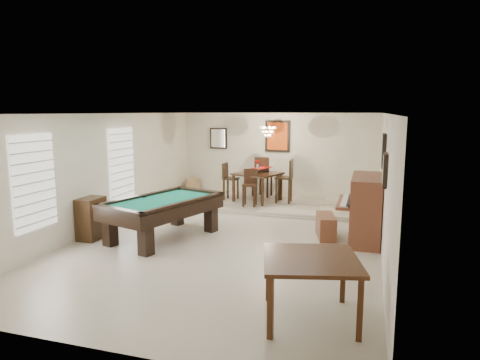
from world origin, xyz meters
The scene contains 26 objects.
ground_plane centered at (0.00, 0.00, -0.01)m, with size 6.00×9.00×0.02m, color beige.
wall_back centered at (0.00, 4.50, 1.30)m, with size 6.00×0.04×2.60m, color silver.
wall_front centered at (0.00, -4.50, 1.30)m, with size 6.00×0.04×2.60m, color silver.
wall_left centered at (-3.00, 0.00, 1.30)m, with size 0.04×9.00×2.60m, color silver.
wall_right centered at (3.00, 0.00, 1.30)m, with size 0.04×9.00×2.60m, color silver.
ceiling centered at (0.00, 0.00, 2.60)m, with size 6.00×9.00×0.04m, color white.
dining_step centered at (0.00, 3.25, 0.06)m, with size 6.00×2.50×0.12m, color beige.
window_left_front centered at (-2.97, -2.20, 1.40)m, with size 0.06×1.00×1.70m, color white.
window_left_rear centered at (-2.97, 0.60, 1.40)m, with size 0.06×1.00×1.70m, color white.
pool_table centered at (-1.38, -0.41, 0.41)m, with size 1.33×2.45×0.82m, color black, non-canonical shape.
square_table centered at (2.07, -3.08, 0.41)m, with size 1.19×1.19×0.82m, color #381D0E, non-canonical shape.
upright_piano centered at (2.53, 0.67, 0.67)m, with size 0.90×1.61×1.35m, color brown, non-canonical shape.
piano_bench centered at (1.89, 0.64, 0.24)m, with size 0.34×0.87×0.48m, color brown.
apothecary_chest centered at (-2.78, -0.91, 0.44)m, with size 0.39×0.58×0.88m, color black.
dining_table centered at (-0.31, 3.30, 0.58)m, with size 1.12×1.12×0.92m, color black, non-canonical shape.
flower_vase centered at (-0.31, 3.30, 1.17)m, with size 0.15×0.15×0.26m, color #9F110D, non-canonical shape.
dining_chair_south centered at (-0.34, 2.59, 0.61)m, with size 0.37×0.37×0.99m, color black, non-canonical shape.
dining_chair_north centered at (-0.30, 4.01, 0.72)m, with size 0.44×0.44×1.20m, color black, non-canonical shape.
dining_chair_west centered at (-1.09, 3.25, 0.65)m, with size 0.39×0.39×1.06m, color black, non-canonical shape.
dining_chair_east centered at (0.44, 3.32, 0.72)m, with size 0.45×0.45×1.20m, color black, non-canonical shape.
corner_bench centered at (-2.68, 4.19, 0.32)m, with size 0.36×0.44×0.40m, color tan.
chandelier centered at (0.00, 3.20, 2.20)m, with size 0.44×0.44×0.60m, color #FFE5B2, non-canonical shape.
back_painting centered at (0.00, 4.46, 1.90)m, with size 0.75×0.06×0.95m, color #D84C14.
back_mirror centered at (-1.90, 4.46, 1.80)m, with size 0.55×0.06×0.65m, color white.
right_picture_upper centered at (2.96, 0.30, 1.90)m, with size 0.06×0.55×0.65m, color slate.
right_picture_lower centered at (2.96, -1.00, 1.70)m, with size 0.06×0.45×0.55m, color gray.
Camera 1 is at (2.73, -8.27, 2.65)m, focal length 32.00 mm.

